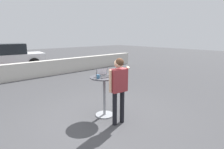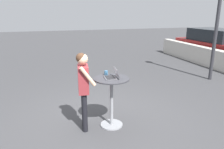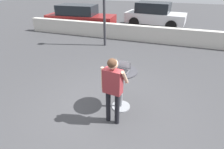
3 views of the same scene
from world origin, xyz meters
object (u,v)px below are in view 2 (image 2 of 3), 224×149
Objects in this scene: cafe_table at (112,95)px; parked_car_further_down at (215,45)px; coffee_mug at (106,73)px; laptop at (112,76)px; street_lamp at (220,2)px; standing_person at (83,82)px.

cafe_table is 8.46m from parked_car_further_down.
coffee_mug is at bearing -167.98° from cafe_table.
street_lamp is (-2.15, 4.45, 1.59)m from laptop.
street_lamp is at bearing 115.63° from cafe_table.
parked_car_further_down reaches higher than laptop.
cafe_table is 3.03× the size of laptop.
street_lamp is at bearing -43.04° from parked_car_further_down.
street_lamp is (2.67, -2.49, 1.91)m from parked_car_further_down.
coffee_mug is 8.38m from parked_car_further_down.
laptop is at bearing 15.61° from coffee_mug.
laptop is at bearing -64.25° from street_lamp.
standing_person is 0.39× the size of street_lamp.
laptop is 0.22× the size of standing_person.
laptop reaches higher than coffee_mug.
standing_person is at bearing -57.67° from parked_car_further_down.
parked_car_further_down is (-4.81, 6.96, 0.09)m from cafe_table.
laptop is 0.25m from coffee_mug.
standing_person is at bearing -67.37° from street_lamp.
cafe_table is 0.42m from laptop.
cafe_table is at bearing -64.37° from street_lamp.
coffee_mug is (-0.24, -0.05, 0.42)m from cafe_table.
street_lamp is at bearing 115.75° from laptop.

